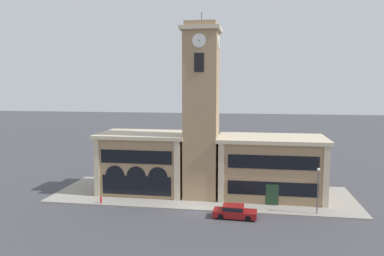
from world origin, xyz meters
The scene contains 8 objects.
ground_plane centered at (0.00, 0.00, 0.00)m, with size 300.00×300.00×0.00m, color #424247.
sidewalk_kerb centered at (0.00, 6.28, 0.07)m, with size 38.21×12.56×0.15m.
clock_tower centered at (0.00, 5.15, 10.92)m, with size 4.79×4.79×22.94m.
town_hall_left_wing centered at (-7.87, 6.80, 4.00)m, with size 11.75×8.15×7.95m.
town_hall_right_wing centered at (8.72, 6.81, 3.92)m, with size 13.46×8.15×7.77m.
parked_car_near centered at (4.53, -1.60, 0.73)m, with size 4.71×2.06×1.40m.
street_lamp centered at (13.46, 0.75, 3.58)m, with size 0.36×0.36×5.14m.
fire_hydrant centered at (-11.49, 0.53, 0.57)m, with size 0.22×0.22×0.87m.
Camera 1 is at (6.21, -40.72, 14.19)m, focal length 35.00 mm.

